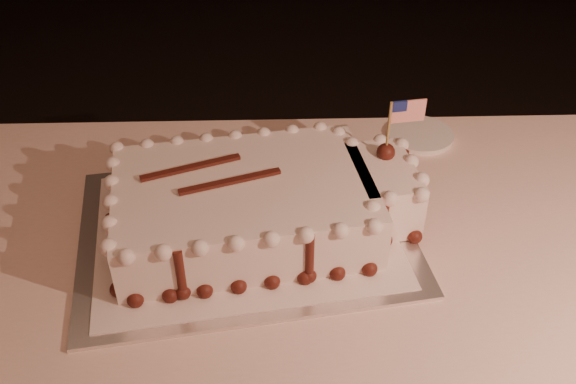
{
  "coord_description": "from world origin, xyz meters",
  "views": [
    {
      "loc": [
        -0.14,
        -0.3,
        1.55
      ],
      "look_at": [
        -0.12,
        0.6,
        0.84
      ],
      "focal_mm": 40.0,
      "sensor_mm": 36.0,
      "label": 1
    }
  ],
  "objects_px": {
    "banquet_table": "(339,355)",
    "side_plate": "(420,135)",
    "sheet_cake": "(262,204)",
    "cake_board": "(245,231)"
  },
  "relations": [
    {
      "from": "cake_board",
      "to": "sheet_cake",
      "type": "xyz_separation_m",
      "value": [
        0.03,
        0.01,
        0.06
      ]
    },
    {
      "from": "banquet_table",
      "to": "sheet_cake",
      "type": "distance_m",
      "value": 0.47
    },
    {
      "from": "banquet_table",
      "to": "side_plate",
      "type": "height_order",
      "value": "side_plate"
    },
    {
      "from": "banquet_table",
      "to": "sheet_cake",
      "type": "height_order",
      "value": "sheet_cake"
    },
    {
      "from": "banquet_table",
      "to": "side_plate",
      "type": "relative_size",
      "value": 15.85
    },
    {
      "from": "banquet_table",
      "to": "side_plate",
      "type": "bearing_deg",
      "value": 58.27
    },
    {
      "from": "sheet_cake",
      "to": "side_plate",
      "type": "bearing_deg",
      "value": 40.76
    },
    {
      "from": "cake_board",
      "to": "side_plate",
      "type": "distance_m",
      "value": 0.5
    },
    {
      "from": "banquet_table",
      "to": "sheet_cake",
      "type": "relative_size",
      "value": 4.07
    },
    {
      "from": "banquet_table",
      "to": "cake_board",
      "type": "distance_m",
      "value": 0.43
    }
  ]
}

